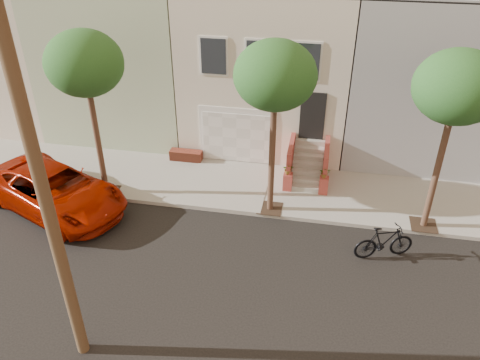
# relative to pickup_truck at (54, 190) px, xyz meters

# --- Properties ---
(ground) EXTENTS (90.00, 90.00, 0.00)m
(ground) POSITION_rel_pickup_truck_xyz_m (6.90, -2.64, -0.82)
(ground) COLOR black
(ground) RESTS_ON ground
(sidewalk) EXTENTS (40.00, 3.70, 0.15)m
(sidewalk) POSITION_rel_pickup_truck_xyz_m (6.90, 2.71, -0.74)
(sidewalk) COLOR gray
(sidewalk) RESTS_ON ground
(house_row) EXTENTS (33.10, 11.70, 7.00)m
(house_row) POSITION_rel_pickup_truck_xyz_m (6.90, 8.55, 2.82)
(house_row) COLOR beige
(house_row) RESTS_ON sidewalk
(tree_left) EXTENTS (2.70, 2.57, 6.30)m
(tree_left) POSITION_rel_pickup_truck_xyz_m (1.40, 1.26, 4.44)
(tree_left) COLOR #2D2116
(tree_left) RESTS_ON sidewalk
(tree_mid) EXTENTS (2.70, 2.57, 6.30)m
(tree_mid) POSITION_rel_pickup_truck_xyz_m (7.90, 1.26, 4.44)
(tree_mid) COLOR #2D2116
(tree_mid) RESTS_ON sidewalk
(tree_right) EXTENTS (2.70, 2.57, 6.30)m
(tree_right) POSITION_rel_pickup_truck_xyz_m (13.40, 1.26, 4.44)
(tree_right) COLOR #2D2116
(tree_right) RESTS_ON sidewalk
(pickup_truck) EXTENTS (6.50, 4.83, 1.64)m
(pickup_truck) POSITION_rel_pickup_truck_xyz_m (0.00, 0.00, 0.00)
(pickup_truck) COLOR #8D1200
(pickup_truck) RESTS_ON ground
(motorcycle) EXTENTS (2.08, 1.21, 1.20)m
(motorcycle) POSITION_rel_pickup_truck_xyz_m (11.86, -0.56, -0.22)
(motorcycle) COLOR black
(motorcycle) RESTS_ON ground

